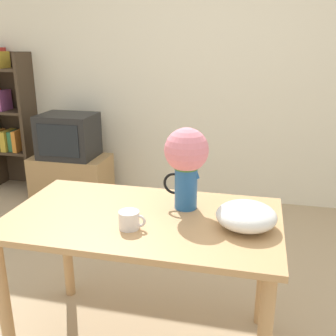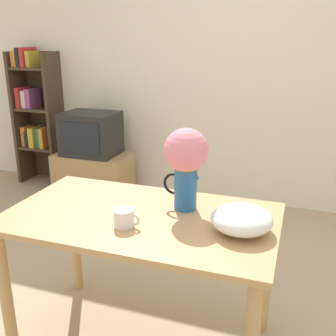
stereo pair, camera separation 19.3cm
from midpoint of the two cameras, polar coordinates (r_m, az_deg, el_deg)
ground_plane at (r=2.37m, az=1.60°, el=-22.94°), size 12.00×12.00×0.00m
wall_back at (r=3.81m, az=11.50°, el=13.96°), size 8.00×0.05×2.60m
table at (r=1.95m, az=-1.07°, el=-9.87°), size 1.30×0.74×0.75m
flower_vase at (r=1.89m, az=5.53°, el=1.28°), size 0.22×0.22×0.41m
coffee_mug at (r=1.77m, az=-3.23°, el=-7.34°), size 0.12×0.09×0.08m
white_bowl at (r=1.77m, az=13.74°, el=-7.31°), size 0.27×0.27×0.12m
tv_stand at (r=4.09m, az=-9.43°, el=-1.06°), size 0.75×0.43×0.45m
tv_set at (r=3.96m, az=-9.77°, el=4.92°), size 0.53×0.42×0.42m
bookshelf at (r=4.56m, az=-17.34°, el=7.67°), size 0.49×0.30×1.48m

